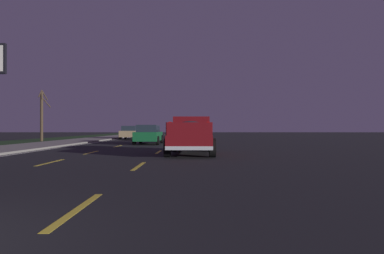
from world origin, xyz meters
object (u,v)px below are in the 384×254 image
at_px(pickup_truck, 191,134).
at_px(sedan_red, 191,134).
at_px(sedan_black, 192,132).
at_px(sedan_green, 149,134).
at_px(sedan_tan, 131,132).
at_px(bare_tree_far, 42,114).

distance_m(pickup_truck, sedan_red, 13.75).
bearing_deg(sedan_red, sedan_black, -0.11).
bearing_deg(sedan_green, sedan_red, -43.57).
height_order(sedan_green, sedan_tan, same).
height_order(pickup_truck, sedan_tan, pickup_truck).
relative_size(pickup_truck, sedan_green, 1.24).
relative_size(sedan_red, sedan_black, 1.00).
bearing_deg(pickup_truck, sedan_black, 0.13).
distance_m(sedan_black, sedan_tan, 9.50).
height_order(sedan_green, sedan_black, same).
distance_m(sedan_tan, bare_tree_far, 9.85).
height_order(sedan_tan, bare_tree_far, bare_tree_far).
xyz_separation_m(sedan_black, sedan_tan, (-6.32, 7.09, 0.00)).
distance_m(pickup_truck, bare_tree_far, 21.85).
relative_size(sedan_black, sedan_tan, 1.00).
height_order(sedan_black, sedan_tan, same).
bearing_deg(bare_tree_far, sedan_black, -50.15).
bearing_deg(sedan_tan, bare_tree_far, 127.99).
relative_size(pickup_truck, sedan_black, 1.24).
bearing_deg(sedan_green, sedan_black, -10.69).
bearing_deg(sedan_red, sedan_tan, 40.66).
distance_m(sedan_green, sedan_black, 18.43).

